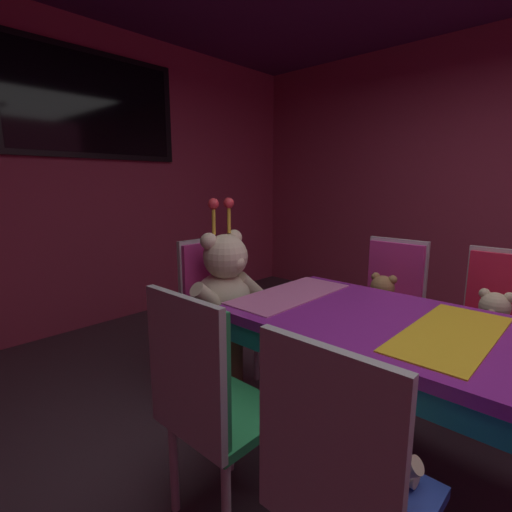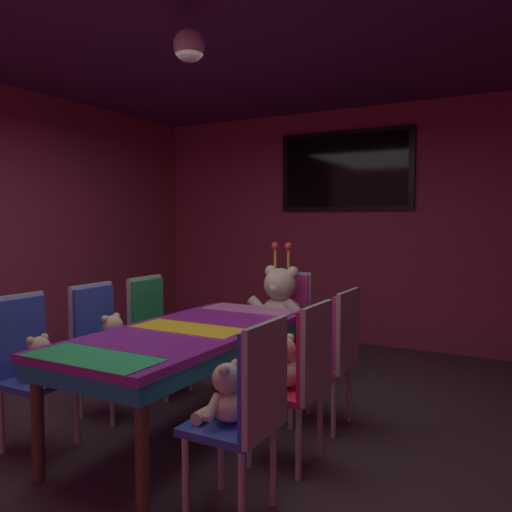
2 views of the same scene
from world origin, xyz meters
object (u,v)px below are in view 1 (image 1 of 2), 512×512
chair_right_2 (391,296)px  king_teddy_bear (227,282)px  banquet_table (449,354)px  wall_tv (93,105)px  teddy_right_1 (493,323)px  teddy_left_1 (364,447)px  chair_left_1 (339,473)px  teddy_right_2 (381,301)px  chair_left_2 (203,391)px  chair_right_1 (498,316)px  throne_chair (211,295)px

chair_right_2 → king_teddy_bear: 1.13m
banquet_table → wall_tv: size_ratio=1.25×
teddy_right_1 → teddy_left_1: bearing=-1.8°
chair_left_1 → teddy_right_2: (1.54, 0.59, -0.00)m
chair_left_2 → teddy_right_1: bearing=-22.2°
chair_left_2 → teddy_right_2: bearing=0.2°
teddy_left_1 → king_teddy_bear: (0.71, 1.36, 0.12)m
banquet_table → chair_left_1: chair_left_1 is taller
chair_left_2 → chair_right_1: 1.81m
teddy_left_1 → king_teddy_bear: size_ratio=0.41×
king_teddy_bear → wall_tv: size_ratio=0.50×
teddy_left_1 → chair_right_2: size_ratio=0.34×
chair_left_1 → chair_right_2: bearing=19.4°
wall_tv → chair_left_1: bearing=-105.4°
chair_right_1 → throne_chair: bearing=-61.2°
chair_left_2 → chair_right_2: size_ratio=1.00×
banquet_table → teddy_left_1: (-0.71, 0.02, -0.06)m
chair_left_2 → wall_tv: 3.01m
teddy_right_2 → chair_left_1: bearing=21.1°
chair_left_1 → throne_chair: size_ratio=1.00×
teddy_left_1 → throne_chair: (0.71, 1.52, 0.00)m
teddy_right_1 → throne_chair: throne_chair is taller
teddy_right_2 → banquet_table: bearing=41.9°
chair_right_1 → teddy_right_1: 0.15m
wall_tv → teddy_right_1: bearing=-77.2°
chair_right_1 → throne_chair: size_ratio=1.00×
chair_right_2 → teddy_right_2: bearing=-0.0°
king_teddy_bear → chair_left_1: bearing=-32.1°
teddy_right_1 → king_teddy_bear: size_ratio=0.42×
chair_left_1 → teddy_left_1: chair_left_1 is taller
chair_right_2 → chair_left_1: bearing=19.4°
throne_chair → teddy_right_2: bearing=36.4°
chair_left_1 → teddy_right_2: bearing=21.1°
chair_right_2 → wall_tv: size_ratio=0.61×
chair_right_2 → teddy_right_2: (-0.15, 0.00, -0.00)m
chair_right_1 → chair_right_2: 0.64m
throne_chair → king_teddy_bear: king_teddy_bear is taller
banquet_table → king_teddy_bear: king_teddy_bear is taller
chair_left_1 → wall_tv: size_ratio=0.61×
chair_left_1 → chair_right_2: 1.78m
chair_left_2 → chair_right_1: same height
chair_right_1 → throne_chair: same height
chair_left_1 → chair_right_1: 1.71m
chair_left_1 → chair_right_2: (1.68, 0.59, 0.00)m
throne_chair → wall_tv: 2.13m
banquet_table → chair_left_2: (-0.84, 0.61, -0.05)m
teddy_left_1 → wall_tv: size_ratio=0.20×
teddy_left_1 → teddy_right_1: bearing=-1.8°
banquet_table → chair_left_1: (-0.85, 0.02, -0.05)m
chair_left_2 → chair_right_2: bearing=0.1°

